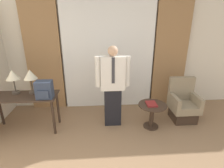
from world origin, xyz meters
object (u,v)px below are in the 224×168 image
backpack (44,90)px  armchair (183,105)px  table_lamp_right (30,76)px  side_table (152,112)px  book (151,104)px  desk (23,101)px  table_lamp_left (13,76)px  person (113,85)px

backpack → armchair: size_ratio=0.35×
table_lamp_right → armchair: table_lamp_right is taller
side_table → backpack: bearing=-179.0°
backpack → side_table: backpack is taller
book → side_table: bearing=-1.0°
desk → side_table: 2.50m
table_lamp_right → table_lamp_left: bearing=180.0°
armchair → side_table: armchair is taller
table_lamp_right → backpack: 0.44m
person → side_table: size_ratio=2.94×
side_table → book: 0.18m
table_lamp_left → book: size_ratio=1.90×
side_table → book: size_ratio=2.25×
backpack → book: 2.03m
side_table → book: bearing=179.0°
backpack → side_table: 2.09m
backpack → armchair: (2.78, 0.30, -0.56)m
table_lamp_left → backpack: table_lamp_left is taller
table_lamp_right → armchair: size_ratio=0.51×
desk → person: 1.73m
table_lamp_left → person: person is taller
table_lamp_left → desk: bearing=-35.6°
desk → armchair: size_ratio=1.40×
table_lamp_right → backpack: size_ratio=1.45×
person → backpack: bearing=-170.7°
desk → book: 2.46m
armchair → book: (-0.78, -0.26, 0.19)m
table_lamp_right → side_table: bearing=-5.3°
book → desk: bearing=177.6°
armchair → person: bearing=-176.6°
desk → table_lamp_left: bearing=144.4°
desk → armchair: armchair is taller
side_table → person: bearing=167.7°
table_lamp_left → backpack: 0.70m
table_lamp_left → book: 2.68m
table_lamp_left → armchair: (3.40, 0.05, -0.75)m
table_lamp_left → side_table: table_lamp_left is taller
backpack → armchair: bearing=6.1°
table_lamp_right → side_table: (2.32, -0.22, -0.73)m
table_lamp_right → person: bearing=-1.7°
table_lamp_right → side_table: size_ratio=0.85×
backpack → person: (1.25, 0.20, -0.01)m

